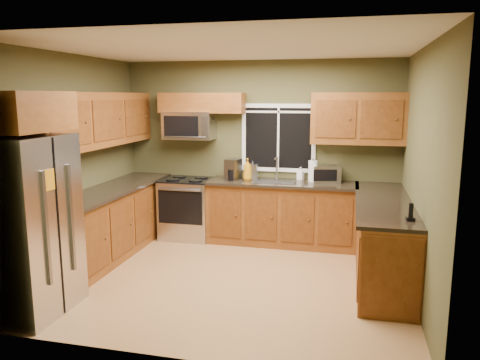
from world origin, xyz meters
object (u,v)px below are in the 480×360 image
at_px(range, 188,208).
at_px(cordless_phone, 411,215).
at_px(paper_towel_roll, 313,171).
at_px(soap_bottle_a, 247,169).
at_px(toaster_oven, 326,174).
at_px(soap_bottle_b, 301,174).
at_px(microwave, 189,125).
at_px(kettle, 253,171).
at_px(refrigerator, 27,226).
at_px(soap_bottle_c, 254,173).
at_px(coffee_maker, 233,170).

relative_size(range, cordless_phone, 5.16).
distance_m(paper_towel_roll, soap_bottle_a, 0.96).
bearing_deg(toaster_oven, soap_bottle_b, 167.46).
bearing_deg(cordless_phone, microwave, 147.06).
relative_size(kettle, paper_towel_roll, 0.84).
relative_size(microwave, soap_bottle_a, 2.35).
bearing_deg(soap_bottle_b, refrigerator, -128.58).
height_order(microwave, kettle, microwave).
height_order(paper_towel_roll, soap_bottle_c, paper_towel_roll).
bearing_deg(coffee_maker, refrigerator, -116.84).
distance_m(range, paper_towel_roll, 2.00).
distance_m(paper_towel_roll, soap_bottle_c, 0.89).
distance_m(refrigerator, soap_bottle_c, 3.38).
distance_m(microwave, toaster_oven, 2.18).
distance_m(kettle, cordless_phone, 2.81).
relative_size(range, coffee_maker, 3.03).
bearing_deg(soap_bottle_b, soap_bottle_c, -173.52).
bearing_deg(refrigerator, cordless_phone, 14.22).
height_order(soap_bottle_a, soap_bottle_c, soap_bottle_a).
height_order(microwave, coffee_maker, microwave).
xyz_separation_m(soap_bottle_c, cordless_phone, (2.02, -1.98, -0.03)).
bearing_deg(toaster_oven, coffee_maker, -174.42).
bearing_deg(soap_bottle_a, kettle, 54.37).
relative_size(range, kettle, 3.30).
relative_size(coffee_maker, soap_bottle_b, 1.61).
relative_size(paper_towel_roll, soap_bottle_a, 1.05).
xyz_separation_m(refrigerator, soap_bottle_c, (1.70, 2.92, 0.13)).
distance_m(refrigerator, kettle, 3.35).
distance_m(refrigerator, microwave, 3.10).
bearing_deg(microwave, toaster_oven, 0.30).
bearing_deg(soap_bottle_c, toaster_oven, -0.24).
xyz_separation_m(refrigerator, kettle, (1.69, 2.89, 0.17)).
relative_size(microwave, toaster_oven, 1.70).
height_order(kettle, soap_bottle_c, kettle).
bearing_deg(coffee_maker, soap_bottle_a, 4.23).
xyz_separation_m(paper_towel_roll, soap_bottle_b, (-0.19, 0.10, -0.06)).
xyz_separation_m(coffee_maker, soap_bottle_a, (0.22, 0.02, 0.02)).
bearing_deg(toaster_oven, microwave, -179.70).
bearing_deg(microwave, paper_towel_roll, -0.28).
distance_m(toaster_oven, soap_bottle_a, 1.15).
distance_m(toaster_oven, coffee_maker, 1.37).
bearing_deg(paper_towel_roll, microwave, 179.72).
relative_size(toaster_oven, kettle, 1.58).
relative_size(toaster_oven, paper_towel_roll, 1.32).
relative_size(coffee_maker, soap_bottle_c, 1.74).
distance_m(microwave, soap_bottle_b, 1.84).
relative_size(range, toaster_oven, 2.09).
bearing_deg(cordless_phone, refrigerator, -165.78).
relative_size(refrigerator, kettle, 6.33).
bearing_deg(kettle, cordless_phone, -43.74).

